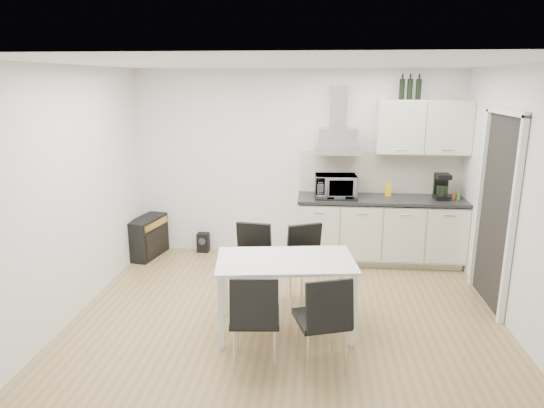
{
  "coord_description": "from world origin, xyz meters",
  "views": [
    {
      "loc": [
        0.26,
        -4.71,
        2.45
      ],
      "look_at": [
        -0.21,
        0.52,
        1.1
      ],
      "focal_mm": 32.0,
      "sensor_mm": 36.0,
      "label": 1
    }
  ],
  "objects_px": {
    "kitchenette": "(383,203)",
    "chair_far_left": "(250,265)",
    "dining_table": "(285,268)",
    "chair_far_right": "(311,267)",
    "chair_near_left": "(255,318)",
    "guitar_amp": "(148,237)",
    "chair_near_right": "(321,320)",
    "floor_speaker": "(203,242)"
  },
  "relations": [
    {
      "from": "dining_table",
      "to": "chair_far_left",
      "type": "bearing_deg",
      "value": 118.9
    },
    {
      "from": "floor_speaker",
      "to": "chair_far_left",
      "type": "bearing_deg",
      "value": -59.89
    },
    {
      "from": "chair_far_right",
      "to": "guitar_amp",
      "type": "xyz_separation_m",
      "value": [
        -2.32,
        1.31,
        -0.16
      ]
    },
    {
      "from": "kitchenette",
      "to": "chair_far_right",
      "type": "xyz_separation_m",
      "value": [
        -0.95,
        -1.4,
        -0.39
      ]
    },
    {
      "from": "chair_near_right",
      "to": "floor_speaker",
      "type": "relative_size",
      "value": 3.18
    },
    {
      "from": "chair_far_right",
      "to": "chair_near_right",
      "type": "distance_m",
      "value": 1.24
    },
    {
      "from": "kitchenette",
      "to": "chair_near_left",
      "type": "bearing_deg",
      "value": -118.13
    },
    {
      "from": "dining_table",
      "to": "chair_far_right",
      "type": "distance_m",
      "value": 0.69
    },
    {
      "from": "chair_near_left",
      "to": "guitar_amp",
      "type": "xyz_separation_m",
      "value": [
        -1.86,
        2.56,
        -0.16
      ]
    },
    {
      "from": "chair_far_left",
      "to": "chair_near_right",
      "type": "height_order",
      "value": "same"
    },
    {
      "from": "chair_far_right",
      "to": "chair_near_right",
      "type": "height_order",
      "value": "same"
    },
    {
      "from": "dining_table",
      "to": "floor_speaker",
      "type": "distance_m",
      "value": 2.61
    },
    {
      "from": "floor_speaker",
      "to": "chair_near_right",
      "type": "bearing_deg",
      "value": -58.51
    },
    {
      "from": "chair_far_right",
      "to": "guitar_amp",
      "type": "height_order",
      "value": "chair_far_right"
    },
    {
      "from": "chair_near_left",
      "to": "chair_near_right",
      "type": "bearing_deg",
      "value": -3.58
    },
    {
      "from": "chair_far_left",
      "to": "chair_far_right",
      "type": "distance_m",
      "value": 0.68
    },
    {
      "from": "dining_table",
      "to": "chair_near_left",
      "type": "distance_m",
      "value": 0.71
    },
    {
      "from": "chair_near_right",
      "to": "dining_table",
      "type": "bearing_deg",
      "value": 101.62
    },
    {
      "from": "dining_table",
      "to": "chair_far_left",
      "type": "height_order",
      "value": "chair_far_left"
    },
    {
      "from": "guitar_amp",
      "to": "floor_speaker",
      "type": "bearing_deg",
      "value": 29.96
    },
    {
      "from": "kitchenette",
      "to": "guitar_amp",
      "type": "xyz_separation_m",
      "value": [
        -3.27,
        -0.08,
        -0.55
      ]
    },
    {
      "from": "kitchenette",
      "to": "chair_near_right",
      "type": "relative_size",
      "value": 2.86
    },
    {
      "from": "chair_far_right",
      "to": "floor_speaker",
      "type": "bearing_deg",
      "value": -68.5
    },
    {
      "from": "kitchenette",
      "to": "chair_far_left",
      "type": "xyz_separation_m",
      "value": [
        -1.63,
        -1.42,
        -0.39
      ]
    },
    {
      "from": "guitar_amp",
      "to": "chair_far_right",
      "type": "bearing_deg",
      "value": -18.28
    },
    {
      "from": "chair_far_left",
      "to": "chair_near_right",
      "type": "bearing_deg",
      "value": 130.25
    },
    {
      "from": "guitar_amp",
      "to": "chair_near_right",
      "type": "bearing_deg",
      "value": -35.1
    },
    {
      "from": "chair_far_right",
      "to": "chair_near_left",
      "type": "height_order",
      "value": "same"
    },
    {
      "from": "chair_far_right",
      "to": "floor_speaker",
      "type": "relative_size",
      "value": 3.18
    },
    {
      "from": "dining_table",
      "to": "chair_near_right",
      "type": "relative_size",
      "value": 1.62
    },
    {
      "from": "chair_far_right",
      "to": "chair_far_left",
      "type": "bearing_deg",
      "value": -22.27
    },
    {
      "from": "kitchenette",
      "to": "floor_speaker",
      "type": "relative_size",
      "value": 9.11
    },
    {
      "from": "chair_near_left",
      "to": "chair_near_right",
      "type": "height_order",
      "value": "same"
    },
    {
      "from": "dining_table",
      "to": "chair_near_left",
      "type": "bearing_deg",
      "value": -116.75
    },
    {
      "from": "dining_table",
      "to": "guitar_amp",
      "type": "bearing_deg",
      "value": 129.77
    },
    {
      "from": "kitchenette",
      "to": "guitar_amp",
      "type": "relative_size",
      "value": 3.49
    },
    {
      "from": "chair_far_left",
      "to": "floor_speaker",
      "type": "height_order",
      "value": "chair_far_left"
    },
    {
      "from": "dining_table",
      "to": "chair_far_right",
      "type": "xyz_separation_m",
      "value": [
        0.24,
        0.61,
        -0.22
      ]
    },
    {
      "from": "dining_table",
      "to": "chair_far_left",
      "type": "relative_size",
      "value": 1.62
    },
    {
      "from": "dining_table",
      "to": "chair_far_right",
      "type": "relative_size",
      "value": 1.62
    },
    {
      "from": "chair_near_right",
      "to": "guitar_amp",
      "type": "distance_m",
      "value": 3.52
    },
    {
      "from": "chair_far_right",
      "to": "guitar_amp",
      "type": "relative_size",
      "value": 1.22
    }
  ]
}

